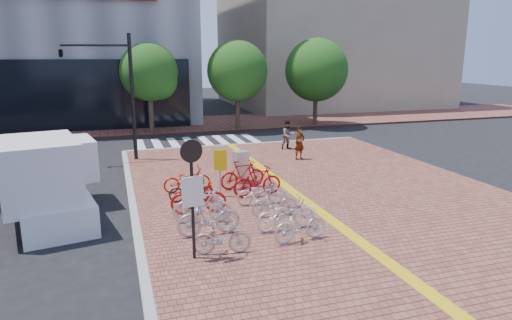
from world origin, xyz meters
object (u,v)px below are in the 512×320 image
object	(u,v)px
bike_5	(187,180)
pedestrian_a	(300,143)
bike_1	(209,217)
traffic_light_pole	(100,74)
bike_8	(275,202)
bike_9	(260,192)
pedestrian_b	(288,135)
bike_11	(243,174)
bike_2	(202,206)
bike_6	(301,224)
bike_3	(199,197)
bike_10	(257,181)
bike_4	(192,190)
utility_box	(241,167)
bike_0	(222,237)
bike_7	(286,214)
yellow_sign	(220,164)
box_truck	(51,181)
notice_sign	(192,185)

from	to	relation	value
bike_5	pedestrian_a	size ratio (longest dim) A/B	1.09
bike_1	traffic_light_pole	xyz separation A→B (m)	(-2.91, 10.91, 3.69)
bike_8	bike_9	xyz separation A→B (m)	(-0.08, 1.29, -0.03)
bike_9	pedestrian_b	size ratio (longest dim) A/B	1.07
bike_11	pedestrian_a	distance (m)	5.80
bike_2	bike_6	distance (m)	3.31
bike_3	bike_10	distance (m)	2.74
bike_10	pedestrian_a	size ratio (longest dim) A/B	1.13
bike_3	bike_9	distance (m)	2.26
bike_4	utility_box	size ratio (longest dim) A/B	1.26
bike_5	bike_9	xyz separation A→B (m)	(2.21, -2.32, -0.04)
bike_10	bike_0	bearing A→B (deg)	146.91
bike_3	traffic_light_pole	xyz separation A→B (m)	(-2.97, 8.94, 3.70)
bike_2	utility_box	world-z (taller)	utility_box
bike_2	pedestrian_b	size ratio (longest dim) A/B	1.16
bike_0	utility_box	distance (m)	7.02
bike_2	bike_4	xyz separation A→B (m)	(0.05, 2.19, -0.12)
bike_7	yellow_sign	bearing A→B (deg)	12.59
bike_10	pedestrian_b	size ratio (longest dim) A/B	1.20
bike_10	utility_box	xyz separation A→B (m)	(-0.08, 2.04, 0.08)
bike_4	utility_box	distance (m)	3.10
bike_2	bike_10	size ratio (longest dim) A/B	0.96
bike_3	pedestrian_a	bearing A→B (deg)	-37.24
pedestrian_a	box_truck	distance (m)	12.11
bike_1	bike_5	size ratio (longest dim) A/B	1.03
bike_6	utility_box	world-z (taller)	utility_box
bike_1	bike_3	xyz separation A→B (m)	(0.06, 1.97, -0.01)
bike_3	bike_8	bearing A→B (deg)	-106.79
bike_5	box_truck	world-z (taller)	box_truck
bike_6	box_truck	distance (m)	8.23
bike_3	pedestrian_a	distance (m)	9.02
notice_sign	bike_9	bearing A→B (deg)	50.71
bike_1	bike_11	distance (m)	4.88
bike_1	bike_3	bearing A→B (deg)	-3.46
bike_2	bike_9	distance (m)	2.57
box_truck	bike_7	bearing A→B (deg)	-26.87
utility_box	box_truck	world-z (taller)	box_truck
bike_4	traffic_light_pole	bearing A→B (deg)	27.75
bike_10	traffic_light_pole	size ratio (longest dim) A/B	0.31
bike_0	bike_1	world-z (taller)	bike_1
bike_3	box_truck	size ratio (longest dim) A/B	0.35
bike_2	pedestrian_a	world-z (taller)	pedestrian_a
bike_2	box_truck	bearing A→B (deg)	76.42
bike_5	traffic_light_pole	distance (m)	8.00
bike_1	utility_box	size ratio (longest dim) A/B	1.44
bike_1	bike_0	bearing A→B (deg)	-178.85
pedestrian_b	utility_box	size ratio (longest dim) A/B	1.22
bike_1	bike_9	world-z (taller)	bike_1
utility_box	traffic_light_pole	world-z (taller)	traffic_light_pole
bike_1	pedestrian_b	size ratio (longest dim) A/B	1.19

